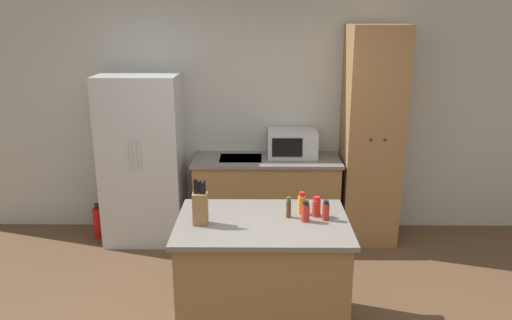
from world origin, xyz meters
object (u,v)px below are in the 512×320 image
Objects in this scene: fire_extinguisher at (98,222)px; knife_block at (200,207)px; microwave at (292,143)px; spice_bottle_green_herb at (316,207)px; spice_bottle_amber_oil at (306,212)px; spice_bottle_short_red at (326,211)px; spice_bottle_tall_dark at (302,204)px; spice_bottle_pale_salt at (289,208)px; pantry_cabinet at (371,137)px; refrigerator at (143,159)px.

knife_block is at bearing -51.81° from fire_extinguisher.
microwave is 3.41× the size of spice_bottle_green_herb.
spice_bottle_green_herb is at bearing 47.88° from spice_bottle_amber_oil.
spice_bottle_short_red is at bearing 10.40° from spice_bottle_amber_oil.
spice_bottle_short_red is (0.14, -1.75, -0.06)m from microwave.
spice_bottle_tall_dark is at bearing 96.58° from spice_bottle_amber_oil.
microwave is at bearing 89.59° from spice_bottle_amber_oil.
knife_block is 0.65m from spice_bottle_pale_salt.
knife_block is at bearing -169.62° from spice_bottle_green_herb.
knife_block reaches higher than spice_bottle_tall_dark.
microwave is 1.99m from knife_block.
knife_block is 2.18× the size of spice_bottle_amber_oil.
microwave is 1.78m from spice_bottle_amber_oil.
knife_block is 0.86m from spice_bottle_green_herb.
spice_bottle_short_red is 0.95× the size of spice_bottle_amber_oil.
spice_bottle_green_herb is at bearing 129.91° from spice_bottle_short_red.
spice_bottle_tall_dark reaches higher than spice_bottle_green_herb.
pantry_cabinet reaches higher than spice_bottle_pale_salt.
pantry_cabinet reaches higher than spice_bottle_tall_dark.
spice_bottle_tall_dark is at bearing 15.16° from knife_block.
fire_extinguisher is (-2.24, 1.62, -0.80)m from spice_bottle_short_red.
spice_bottle_amber_oil is (0.75, 0.06, -0.05)m from knife_block.
knife_block is 2.14× the size of spice_bottle_pale_salt.
spice_bottle_green_herb is (0.11, -0.05, -0.01)m from spice_bottle_tall_dark.
fire_extinguisher is at bearing -177.65° from refrigerator.
microwave is at bearing 173.50° from pantry_cabinet.
spice_bottle_pale_salt is (-0.12, 0.07, 0.00)m from spice_bottle_amber_oil.
spice_bottle_short_red is at bearing -85.52° from microwave.
spice_bottle_green_herb is at bearing 7.08° from spice_bottle_pale_salt.
knife_block is 0.91m from spice_bottle_short_red.
knife_block is 2.24× the size of spice_bottle_green_herb.
microwave is 1.63m from spice_bottle_tall_dark.
microwave is (1.57, 0.11, 0.15)m from refrigerator.
spice_bottle_amber_oil is at bearing -116.01° from pantry_cabinet.
pantry_cabinet reaches higher than fire_extinguisher.
refrigerator reaches higher than microwave.
spice_bottle_amber_oil reaches higher than spice_bottle_green_herb.
pantry_cabinet reaches higher than spice_bottle_short_red.
spice_bottle_green_herb reaches higher than spice_bottle_short_red.
spice_bottle_amber_oil is (-0.82, -1.69, -0.15)m from pantry_cabinet.
fire_extinguisher is at bearing -176.33° from microwave.
pantry_cabinet reaches higher than knife_block.
spice_bottle_green_herb is at bearing 10.38° from knife_block.
spice_bottle_tall_dark reaches higher than spice_bottle_short_red.
knife_block is 2.33m from fire_extinguisher.
spice_bottle_green_herb is at bearing -35.31° from fire_extinguisher.
refrigerator is at bearing -179.51° from pantry_cabinet.
spice_bottle_tall_dark is (1.54, -1.52, 0.10)m from refrigerator.
pantry_cabinet is 2.35m from knife_block.
fire_extinguisher is at bearing 128.19° from knife_block.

